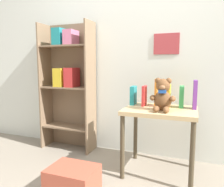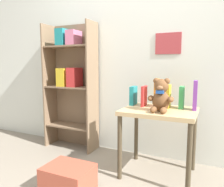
{
  "view_description": "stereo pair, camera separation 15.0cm",
  "coord_description": "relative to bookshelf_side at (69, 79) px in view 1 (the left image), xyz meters",
  "views": [
    {
      "loc": [
        0.53,
        -0.91,
        0.99
      ],
      "look_at": [
        -0.23,
        1.09,
        0.71
      ],
      "focal_mm": 35.0,
      "sensor_mm": 36.0,
      "label": 1
    },
    {
      "loc": [
        0.67,
        -0.85,
        0.99
      ],
      "look_at": [
        -0.23,
        1.09,
        0.71
      ],
      "focal_mm": 35.0,
      "sensor_mm": 36.0,
      "label": 2
    }
  ],
  "objects": [
    {
      "name": "display_table",
      "position": [
        1.11,
        -0.26,
        -0.31
      ],
      "size": [
        0.63,
        0.51,
        0.6
      ],
      "color": "tan",
      "rests_on": "ground_plane"
    },
    {
      "name": "book_standing_teal",
      "position": [
        0.83,
        -0.14,
        -0.13
      ],
      "size": [
        0.05,
        0.14,
        0.18
      ],
      "primitive_type": "cube",
      "rotation": [
        0.0,
        0.0,
        0.05
      ],
      "color": "teal",
      "rests_on": "display_table"
    },
    {
      "name": "book_standing_yellow",
      "position": [
        1.17,
        -0.16,
        -0.12
      ],
      "size": [
        0.03,
        0.11,
        0.21
      ],
      "primitive_type": "cube",
      "rotation": [
        0.0,
        0.0,
        0.01
      ],
      "color": "gold",
      "rests_on": "display_table"
    },
    {
      "name": "storage_bin",
      "position": [
        0.54,
        -0.84,
        -0.72
      ],
      "size": [
        0.37,
        0.29,
        0.21
      ],
      "color": "#AD4C38",
      "rests_on": "ground_plane"
    },
    {
      "name": "teddy_bear",
      "position": [
        1.14,
        -0.35,
        -0.1
      ],
      "size": [
        0.21,
        0.2,
        0.28
      ],
      "color": "brown",
      "rests_on": "display_table"
    },
    {
      "name": "book_standing_orange",
      "position": [
        1.05,
        -0.14,
        -0.09
      ],
      "size": [
        0.02,
        0.14,
        0.26
      ],
      "primitive_type": "cube",
      "rotation": [
        0.0,
        0.0,
        0.02
      ],
      "color": "orange",
      "rests_on": "display_table"
    },
    {
      "name": "bookshelf_side",
      "position": [
        0.0,
        0.0,
        0.0
      ],
      "size": [
        0.62,
        0.26,
        1.47
      ],
      "color": "#7F664C",
      "rests_on": "ground_plane"
    },
    {
      "name": "book_standing_purple",
      "position": [
        1.39,
        -0.16,
        -0.1
      ],
      "size": [
        0.04,
        0.11,
        0.26
      ],
      "primitive_type": "cube",
      "rotation": [
        0.0,
        0.0,
        0.04
      ],
      "color": "purple",
      "rests_on": "display_table"
    },
    {
      "name": "book_standing_green",
      "position": [
        1.28,
        -0.14,
        -0.12
      ],
      "size": [
        0.04,
        0.12,
        0.2
      ],
      "primitive_type": "cube",
      "rotation": [
        0.0,
        0.0,
        0.03
      ],
      "color": "#33934C",
      "rests_on": "display_table"
    },
    {
      "name": "book_standing_red",
      "position": [
        0.94,
        -0.16,
        -0.13
      ],
      "size": [
        0.02,
        0.14,
        0.19
      ],
      "primitive_type": "cube",
      "rotation": [
        0.0,
        0.0,
        0.01
      ],
      "color": "red",
      "rests_on": "display_table"
    },
    {
      "name": "wall_back",
      "position": [
        0.85,
        0.14,
        0.42
      ],
      "size": [
        4.8,
        0.07,
        2.5
      ],
      "color": "silver",
      "rests_on": "ground_plane"
    }
  ]
}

